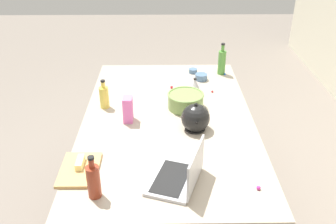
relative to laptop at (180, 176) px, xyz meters
name	(u,v)px	position (x,y,z in m)	size (l,w,h in m)	color
ground_plane	(168,218)	(-0.65, -0.05, -0.95)	(12.00, 12.00, 0.00)	slate
island_counter	(168,172)	(-0.65, -0.05, -0.50)	(1.86, 1.12, 0.90)	#4C331E
laptop	(180,176)	(0.00, 0.00, 0.00)	(0.36, 0.32, 0.22)	#B7B7BC
mixing_bowl_large	(186,100)	(-0.80, 0.07, 0.01)	(0.25, 0.25, 0.11)	#72934C
bottle_oil	(104,97)	(-0.82, -0.49, 0.04)	(0.06, 0.06, 0.21)	#DBC64C
bottle_soy	(94,181)	(0.09, -0.42, 0.05)	(0.07, 0.07, 0.23)	maroon
bottle_olive	(222,62)	(-1.39, 0.40, 0.06)	(0.06, 0.06, 0.26)	#4C8C38
kettle	(195,118)	(-0.52, 0.12, 0.03)	(0.21, 0.18, 0.20)	black
cutting_board	(80,170)	(-0.10, -0.53, -0.04)	(0.29, 0.20, 0.02)	tan
butter_stick_left	(80,162)	(-0.13, -0.53, -0.01)	(0.11, 0.04, 0.04)	#F4E58C
ramekin_small	(193,71)	(-1.41, 0.17, -0.03)	(0.07, 0.07, 0.04)	slate
ramekin_medium	(201,77)	(-1.27, 0.22, -0.02)	(0.10, 0.10, 0.05)	slate
kitchen_timer	(195,83)	(-1.13, 0.16, -0.01)	(0.07, 0.07, 0.08)	#B2B2B7
candy_bag	(128,109)	(-0.63, -0.31, 0.04)	(0.09, 0.06, 0.17)	pink
candy_0	(212,91)	(-1.04, 0.29, -0.04)	(0.02, 0.02, 0.02)	red
candy_1	(259,188)	(0.06, 0.39, -0.04)	(0.02, 0.02, 0.02)	#CC3399
candy_2	(171,167)	(-0.12, -0.04, -0.04)	(0.02, 0.02, 0.02)	yellow
candy_3	(172,87)	(-1.11, -0.02, -0.04)	(0.02, 0.02, 0.02)	red
candy_4	(168,197)	(0.11, -0.06, -0.04)	(0.02, 0.02, 0.02)	yellow
candy_5	(225,74)	(-1.36, 0.43, -0.04)	(0.02, 0.02, 0.02)	blue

